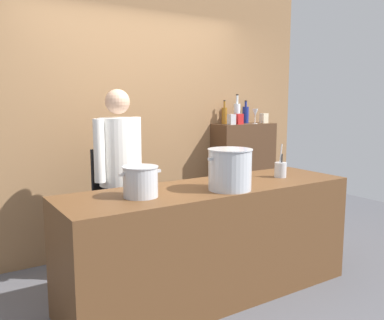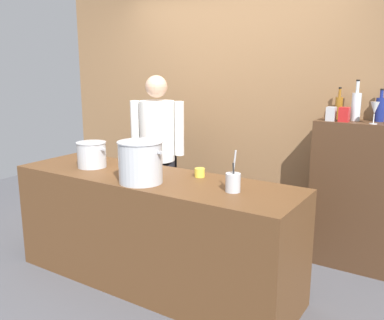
{
  "view_description": "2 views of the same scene",
  "coord_description": "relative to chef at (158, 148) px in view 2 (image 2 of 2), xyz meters",
  "views": [
    {
      "loc": [
        -1.82,
        -2.55,
        1.57
      ],
      "look_at": [
        0.03,
        0.33,
        1.06
      ],
      "focal_mm": 38.21,
      "sensor_mm": 36.0,
      "label": 1
    },
    {
      "loc": [
        1.98,
        -2.5,
        1.74
      ],
      "look_at": [
        0.12,
        0.4,
        0.97
      ],
      "focal_mm": 39.23,
      "sensor_mm": 36.0,
      "label": 2
    }
  ],
  "objects": [
    {
      "name": "chef",
      "position": [
        0.0,
        0.0,
        0.0
      ],
      "size": [
        0.5,
        0.4,
        1.66
      ],
      "rotation": [
        0.0,
        0.0,
        3.53
      ],
      "color": "black",
      "rests_on": "ground_plane"
    },
    {
      "name": "ground_plane",
      "position": [
        0.48,
        -0.71,
        -0.96
      ],
      "size": [
        8.0,
        8.0,
        0.0
      ],
      "primitive_type": "plane",
      "color": "#4C4C51"
    },
    {
      "name": "prep_counter",
      "position": [
        0.48,
        -0.71,
        -0.51
      ],
      "size": [
        2.4,
        0.7,
        0.9
      ],
      "primitive_type": "cube",
      "color": "brown",
      "rests_on": "ground_plane"
    },
    {
      "name": "wine_glass_short",
      "position": [
        1.88,
        0.38,
        0.45
      ],
      "size": [
        0.07,
        0.07,
        0.18
      ],
      "color": "silver",
      "rests_on": "bar_cabinet"
    },
    {
      "name": "wine_bottle_clear",
      "position": [
        1.71,
        0.51,
        0.45
      ],
      "size": [
        0.08,
        0.08,
        0.34
      ],
      "color": "silver",
      "rests_on": "bar_cabinet"
    },
    {
      "name": "brick_back_panel",
      "position": [
        0.48,
        0.69,
        0.54
      ],
      "size": [
        4.4,
        0.1,
        3.0
      ],
      "primitive_type": "cube",
      "color": "olive",
      "rests_on": "ground_plane"
    },
    {
      "name": "stockpot_large",
      "position": [
        0.52,
        -0.89,
        0.09
      ],
      "size": [
        0.4,
        0.34,
        0.31
      ],
      "color": "#B7BABF",
      "rests_on": "prep_counter"
    },
    {
      "name": "stockpot_small",
      "position": [
        -0.14,
        -0.73,
        0.04
      ],
      "size": [
        0.31,
        0.25,
        0.22
      ],
      "color": "#B7BABF",
      "rests_on": "prep_counter"
    },
    {
      "name": "butter_jar",
      "position": [
        0.8,
        -0.52,
        -0.03
      ],
      "size": [
        0.08,
        0.08,
        0.07
      ],
      "primitive_type": "cylinder",
      "color": "yellow",
      "rests_on": "prep_counter"
    },
    {
      "name": "bar_cabinet",
      "position": [
        1.79,
        0.48,
        -0.32
      ],
      "size": [
        0.76,
        0.32,
        1.29
      ],
      "primitive_type": "cube",
      "color": "#472D1C",
      "rests_on": "ground_plane"
    },
    {
      "name": "wine_bottle_amber",
      "position": [
        1.56,
        0.56,
        0.43
      ],
      "size": [
        0.06,
        0.06,
        0.27
      ],
      "color": "#8C5919",
      "rests_on": "bar_cabinet"
    },
    {
      "name": "wine_bottle_cobalt",
      "position": [
        1.89,
        0.57,
        0.43
      ],
      "size": [
        0.08,
        0.08,
        0.27
      ],
      "color": "navy",
      "rests_on": "bar_cabinet"
    },
    {
      "name": "spice_tin_silver",
      "position": [
        1.54,
        0.4,
        0.39
      ],
      "size": [
        0.07,
        0.07,
        0.12
      ],
      "primitive_type": "cube",
      "color": "#B2B2B7",
      "rests_on": "bar_cabinet"
    },
    {
      "name": "spice_tin_red",
      "position": [
        1.65,
        0.4,
        0.39
      ],
      "size": [
        0.08,
        0.08,
        0.12
      ],
      "primitive_type": "cube",
      "color": "red",
      "rests_on": "bar_cabinet"
    },
    {
      "name": "utensil_crock",
      "position": [
        1.2,
        -0.73,
        0.0
      ],
      "size": [
        0.1,
        0.1,
        0.29
      ],
      "color": "#B7BABF",
      "rests_on": "prep_counter"
    }
  ]
}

